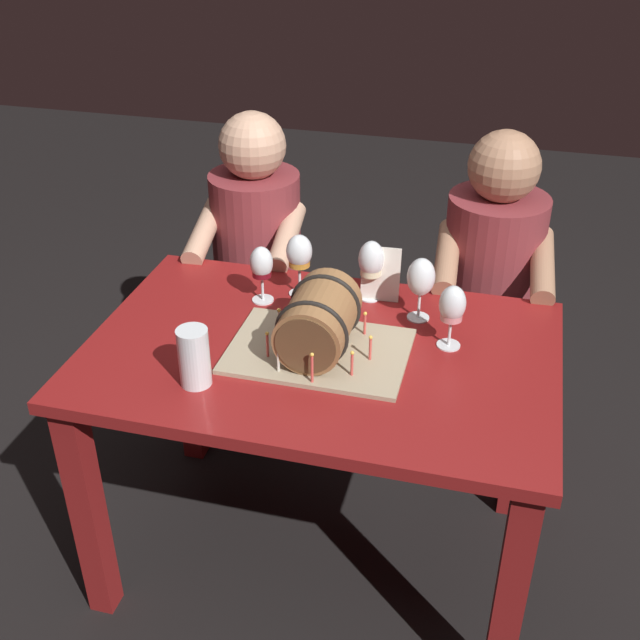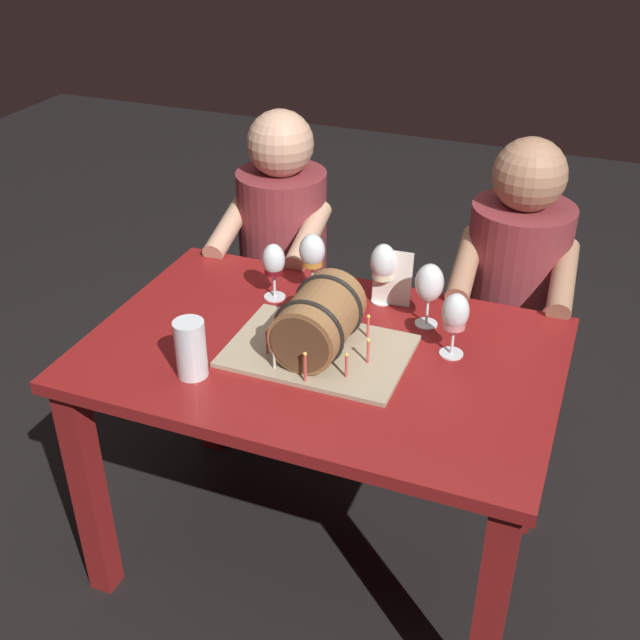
% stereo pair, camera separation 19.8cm
% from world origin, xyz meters
% --- Properties ---
extents(ground_plane, '(8.00, 8.00, 0.00)m').
position_xyz_m(ground_plane, '(0.00, 0.00, 0.00)').
color(ground_plane, black).
extents(dining_table, '(1.22, 0.80, 0.76)m').
position_xyz_m(dining_table, '(0.00, 0.00, 0.63)').
color(dining_table, maroon).
rests_on(dining_table, ground).
extents(barrel_cake, '(0.46, 0.32, 0.19)m').
position_xyz_m(barrel_cake, '(0.00, -0.02, 0.84)').
color(barrel_cake, tan).
rests_on(barrel_cake, dining_table).
extents(wine_glass_amber, '(0.07, 0.07, 0.19)m').
position_xyz_m(wine_glass_amber, '(-0.13, 0.26, 0.89)').
color(wine_glass_amber, white).
rests_on(wine_glass_amber, dining_table).
extents(wine_glass_empty, '(0.08, 0.08, 0.18)m').
position_xyz_m(wine_glass_empty, '(0.22, 0.22, 0.88)').
color(wine_glass_empty, white).
rests_on(wine_glass_empty, dining_table).
extents(wine_glass_red, '(0.07, 0.07, 0.17)m').
position_xyz_m(wine_glass_red, '(-0.22, 0.20, 0.87)').
color(wine_glass_red, white).
rests_on(wine_glass_red, dining_table).
extents(wine_glass_white, '(0.07, 0.07, 0.18)m').
position_xyz_m(wine_glass_white, '(0.07, 0.29, 0.87)').
color(wine_glass_white, white).
rests_on(wine_glass_white, dining_table).
extents(wine_glass_rose, '(0.07, 0.07, 0.18)m').
position_xyz_m(wine_glass_rose, '(0.32, 0.10, 0.87)').
color(wine_glass_rose, white).
rests_on(wine_glass_rose, dining_table).
extents(beer_pint, '(0.08, 0.08, 0.15)m').
position_xyz_m(beer_pint, '(-0.25, -0.23, 0.82)').
color(beer_pint, white).
rests_on(beer_pint, dining_table).
extents(menu_card, '(0.11, 0.03, 0.16)m').
position_xyz_m(menu_card, '(0.10, 0.30, 0.84)').
color(menu_card, silver).
rests_on(menu_card, dining_table).
extents(person_seated_left, '(0.36, 0.46, 1.16)m').
position_xyz_m(person_seated_left, '(-0.40, 0.64, 0.52)').
color(person_seated_left, '#4C1B1E').
rests_on(person_seated_left, ground).
extents(person_seated_right, '(0.37, 0.46, 1.17)m').
position_xyz_m(person_seated_right, '(0.40, 0.64, 0.53)').
color(person_seated_right, '#4C1B1E').
rests_on(person_seated_right, ground).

